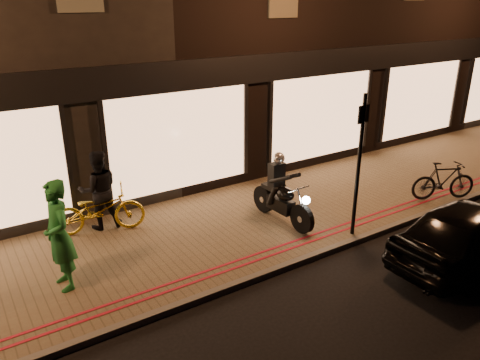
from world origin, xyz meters
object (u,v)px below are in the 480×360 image
bicycle_gold (99,210)px  motorcycle (281,196)px  sign_post (359,159)px  person_green (59,236)px  parked_car (472,233)px

bicycle_gold → motorcycle: bearing=-98.6°
bicycle_gold → sign_post: bearing=-107.1°
person_green → parked_car: size_ratio=0.53×
motorcycle → person_green: (-4.71, 0.00, 0.37)m
person_green → sign_post: bearing=71.4°
parked_car → sign_post: bearing=31.0°
sign_post → bicycle_gold: sign_post is taller
motorcycle → bicycle_gold: size_ratio=1.02×
bicycle_gold → parked_car: parked_car is taller
bicycle_gold → parked_car: 7.52m
motorcycle → bicycle_gold: (-3.57, 1.70, -0.11)m
motorcycle → bicycle_gold: bearing=151.6°
motorcycle → parked_car: size_ratio=0.52×
parked_car → bicycle_gold: bearing=48.0°
bicycle_gold → person_green: 2.10m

